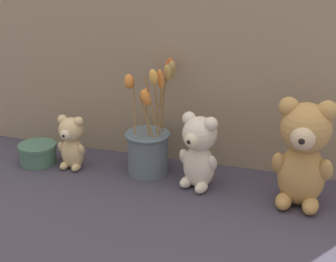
{
  "coord_description": "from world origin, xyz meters",
  "views": [
    {
      "loc": [
        0.37,
        -1.14,
        0.61
      ],
      "look_at": [
        0.0,
        0.02,
        0.14
      ],
      "focal_mm": 55.0,
      "sensor_mm": 36.0,
      "label": 1
    }
  ],
  "objects_px": {
    "teddy_bear_small": "(71,141)",
    "decorative_tin_tall": "(38,153)",
    "teddy_bear_large": "(303,152)",
    "flower_vase": "(149,143)",
    "teddy_bear_medium": "(199,150)"
  },
  "relations": [
    {
      "from": "teddy_bear_small",
      "to": "decorative_tin_tall",
      "type": "bearing_deg",
      "value": -179.95
    },
    {
      "from": "teddy_bear_large",
      "to": "decorative_tin_tall",
      "type": "distance_m",
      "value": 0.73
    },
    {
      "from": "teddy_bear_small",
      "to": "flower_vase",
      "type": "bearing_deg",
      "value": 9.94
    },
    {
      "from": "teddy_bear_large",
      "to": "teddy_bear_small",
      "type": "relative_size",
      "value": 1.74
    },
    {
      "from": "flower_vase",
      "to": "decorative_tin_tall",
      "type": "distance_m",
      "value": 0.33
    },
    {
      "from": "teddy_bear_large",
      "to": "flower_vase",
      "type": "relative_size",
      "value": 0.85
    },
    {
      "from": "teddy_bear_small",
      "to": "flower_vase",
      "type": "xyz_separation_m",
      "value": [
        0.21,
        0.04,
        0.01
      ]
    },
    {
      "from": "teddy_bear_small",
      "to": "teddy_bear_large",
      "type": "bearing_deg",
      "value": -2.03
    },
    {
      "from": "teddy_bear_small",
      "to": "flower_vase",
      "type": "distance_m",
      "value": 0.21
    },
    {
      "from": "teddy_bear_medium",
      "to": "teddy_bear_small",
      "type": "relative_size",
      "value": 1.3
    },
    {
      "from": "teddy_bear_small",
      "to": "decorative_tin_tall",
      "type": "distance_m",
      "value": 0.12
    },
    {
      "from": "teddy_bear_small",
      "to": "flower_vase",
      "type": "relative_size",
      "value": 0.49
    },
    {
      "from": "teddy_bear_medium",
      "to": "flower_vase",
      "type": "height_order",
      "value": "flower_vase"
    },
    {
      "from": "flower_vase",
      "to": "decorative_tin_tall",
      "type": "relative_size",
      "value": 2.89
    },
    {
      "from": "teddy_bear_medium",
      "to": "teddy_bear_small",
      "type": "bearing_deg",
      "value": 179.18
    }
  ]
}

